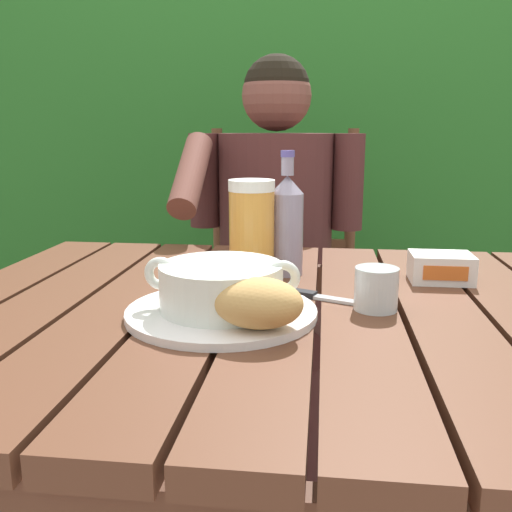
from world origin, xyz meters
TOP-DOWN VIEW (x-y plane):
  - dining_table at (0.00, 0.00)m, footprint 1.13×0.89m
  - hedge_backdrop at (-0.05, 1.72)m, footprint 3.62×0.93m
  - chair_near_diner at (-0.07, 0.89)m, footprint 0.49×0.46m
  - person_eating at (-0.07, 0.68)m, footprint 0.48×0.47m
  - serving_plate at (-0.08, -0.07)m, footprint 0.28×0.28m
  - soup_bowl at (-0.08, -0.07)m, footprint 0.23×0.18m
  - bread_roll at (-0.02, -0.14)m, footprint 0.13×0.10m
  - beer_glass at (-0.06, 0.16)m, footprint 0.09×0.09m
  - beer_bottle at (-0.00, 0.19)m, footprint 0.06×0.06m
  - water_glass_small at (0.15, -0.01)m, footprint 0.07×0.07m
  - butter_tub at (0.28, 0.17)m, footprint 0.11×0.08m
  - table_knife at (0.06, 0.04)m, footprint 0.15×0.08m
  - diner_bowl at (-0.07, 0.35)m, footprint 0.14×0.14m

SIDE VIEW (x-z plane):
  - chair_near_diner at x=-0.07m, z-range -0.03..1.01m
  - dining_table at x=0.00m, z-range 0.28..1.04m
  - person_eating at x=-0.07m, z-range 0.11..1.34m
  - table_knife at x=0.06m, z-range 0.77..0.78m
  - serving_plate at x=-0.08m, z-range 0.77..0.78m
  - butter_tub at x=0.28m, z-range 0.77..0.82m
  - diner_bowl at x=-0.07m, z-range 0.77..0.83m
  - water_glass_small at x=0.15m, z-range 0.77..0.83m
  - bread_roll at x=-0.02m, z-range 0.78..0.85m
  - soup_bowl at x=-0.08m, z-range 0.78..0.85m
  - beer_glass at x=-0.06m, z-range 0.77..0.95m
  - beer_bottle at x=0.00m, z-range 0.75..0.98m
  - hedge_backdrop at x=-0.05m, z-range -0.09..2.03m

